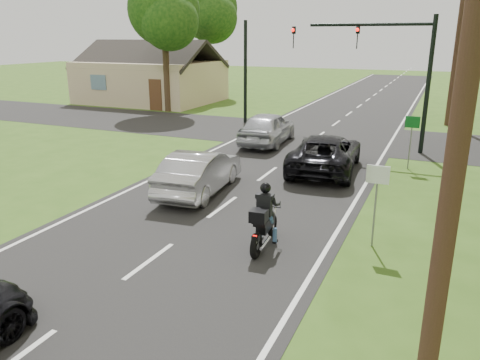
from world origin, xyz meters
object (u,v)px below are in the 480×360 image
object	(u,v)px
silver_suv	(267,128)
sign_white	(377,186)
utility_pole_far	(458,37)
motorcycle_rider	(264,222)
silver_sedan	(200,172)
utility_pole_near	(473,39)
traffic_signal	(386,59)
sign_green	(412,130)
dark_suv	(326,153)

from	to	relation	value
silver_suv	sign_white	distance (m)	11.98
silver_suv	utility_pole_far	xyz separation A→B (m)	(8.07, 9.04, 4.28)
motorcycle_rider	utility_pole_far	distance (m)	21.04
silver_sedan	utility_pole_near	size ratio (longest dim) A/B	0.44
traffic_signal	sign_white	world-z (taller)	traffic_signal
traffic_signal	utility_pole_near	distance (m)	16.28
sign_white	sign_green	size ratio (longest dim) A/B	1.00
motorcycle_rider	silver_sedan	size ratio (longest dim) A/B	0.45
silver_sedan	sign_green	world-z (taller)	sign_green
dark_suv	utility_pole_far	xyz separation A→B (m)	(4.29, 12.63, 4.35)
silver_sedan	sign_white	world-z (taller)	sign_white
dark_suv	utility_pole_far	bearing A→B (deg)	-113.94
sign_white	silver_suv	bearing A→B (deg)	123.34
silver_suv	traffic_signal	distance (m)	6.26
silver_sedan	sign_white	xyz separation A→B (m)	(6.03, -2.02, 0.86)
silver_suv	silver_sedan	bearing A→B (deg)	90.52
traffic_signal	sign_green	bearing A→B (deg)	-62.62
dark_suv	sign_white	world-z (taller)	sign_white
utility_pole_near	sign_green	bearing A→B (deg)	95.72
silver_sedan	utility_pole_far	size ratio (longest dim) A/B	0.44
utility_pole_near	utility_pole_far	xyz separation A→B (m)	(0.00, 24.00, 0.00)
utility_pole_near	motorcycle_rider	bearing A→B (deg)	136.27
traffic_signal	silver_sedan	bearing A→B (deg)	-117.43
silver_sedan	sign_white	bearing A→B (deg)	155.75
traffic_signal	sign_white	distance (m)	11.39
traffic_signal	utility_pole_near	size ratio (longest dim) A/B	0.64
motorcycle_rider	silver_sedan	bearing A→B (deg)	134.54
dark_suv	silver_suv	world-z (taller)	silver_suv
utility_pole_near	sign_white	xyz separation A→B (m)	(-1.50, 4.98, -3.49)
sign_white	motorcycle_rider	bearing A→B (deg)	-155.16
sign_white	utility_pole_near	bearing A→B (deg)	-73.24
traffic_signal	utility_pole_near	world-z (taller)	utility_pole_near
motorcycle_rider	utility_pole_far	size ratio (longest dim) A/B	0.20
dark_suv	silver_sedan	xyz separation A→B (m)	(-3.24, -4.37, 0.01)
silver_suv	utility_pole_far	bearing A→B (deg)	-135.09
silver_sedan	silver_suv	xyz separation A→B (m)	(-0.54, 7.96, 0.07)
utility_pole_near	sign_white	world-z (taller)	utility_pole_near
motorcycle_rider	sign_green	world-z (taller)	sign_green
motorcycle_rider	utility_pole_near	xyz separation A→B (m)	(4.00, -3.82, 4.41)
sign_white	traffic_signal	bearing A→B (deg)	97.05
silver_suv	sign_white	xyz separation A→B (m)	(6.57, -9.98, 0.79)
motorcycle_rider	sign_green	bearing A→B (deg)	70.07
utility_pole_near	dark_suv	bearing A→B (deg)	110.68
utility_pole_near	sign_white	size ratio (longest dim) A/B	4.71
traffic_signal	utility_pole_near	xyz separation A→B (m)	(2.86, -16.00, 0.95)
traffic_signal	utility_pole_far	bearing A→B (deg)	70.32
traffic_signal	sign_green	size ratio (longest dim) A/B	3.00
silver_suv	utility_pole_near	world-z (taller)	utility_pole_near
silver_sedan	utility_pole_near	world-z (taller)	utility_pole_near
utility_pole_near	sign_white	bearing A→B (deg)	106.76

